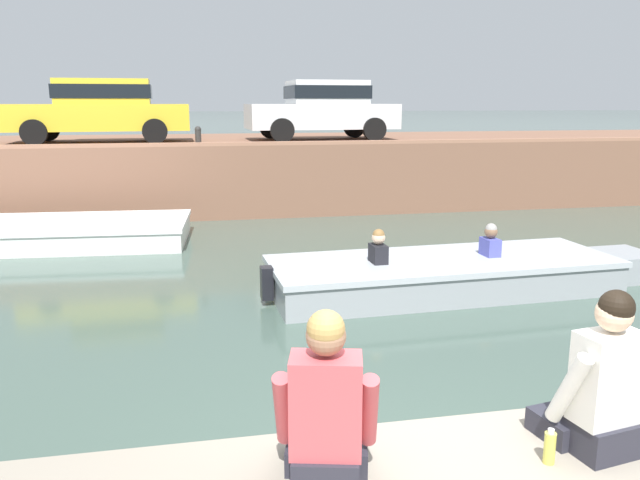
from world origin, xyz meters
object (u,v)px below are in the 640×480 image
at_px(car_left_inner_yellow, 100,108).
at_px(mooring_bollard_mid, 198,135).
at_px(motorboat_passing, 457,274).
at_px(bottle_drink, 550,447).
at_px(boat_moored_west_white, 24,234).
at_px(person_seated_right, 600,389).
at_px(car_centre_white, 323,108).
at_px(person_seated_left, 326,417).

relative_size(car_left_inner_yellow, mooring_bollard_mid, 10.01).
xyz_separation_m(motorboat_passing, bottle_drink, (-1.85, -5.48, 0.60)).
height_order(boat_moored_west_white, bottle_drink, bottle_drink).
bearing_deg(bottle_drink, person_seated_right, 14.27).
distance_m(mooring_bollard_mid, person_seated_right, 12.17).
distance_m(car_left_inner_yellow, person_seated_right, 14.46).
height_order(motorboat_passing, car_centre_white, car_centre_white).
xyz_separation_m(person_seated_left, bottle_drink, (1.24, -0.07, -0.28)).
xyz_separation_m(boat_moored_west_white, bottle_drink, (5.17, -9.90, 0.63)).
xyz_separation_m(motorboat_passing, person_seated_left, (-3.09, -5.41, 0.88)).
bearing_deg(mooring_bollard_mid, person_seated_right, -79.99).
distance_m(motorboat_passing, mooring_bollard_mid, 7.69).
xyz_separation_m(car_left_inner_yellow, person_seated_left, (2.88, -13.70, -1.45)).
relative_size(boat_moored_west_white, person_seated_right, 7.10).
bearing_deg(motorboat_passing, car_left_inner_yellow, 125.79).
bearing_deg(boat_moored_west_white, bottle_drink, -62.41).
bearing_deg(bottle_drink, car_centre_white, 83.71).
height_order(boat_moored_west_white, motorboat_passing, motorboat_passing).
relative_size(mooring_bollard_mid, bottle_drink, 2.18).
xyz_separation_m(boat_moored_west_white, car_left_inner_yellow, (1.05, 3.87, 2.36)).
xyz_separation_m(person_seated_left, person_seated_right, (1.58, 0.02, 0.00)).
relative_size(boat_moored_west_white, motorboat_passing, 1.11).
distance_m(car_left_inner_yellow, car_centre_white, 5.64).
bearing_deg(mooring_bollard_mid, boat_moored_west_white, -147.77).
bearing_deg(motorboat_passing, person_seated_right, -105.68).
xyz_separation_m(mooring_bollard_mid, bottle_drink, (1.77, -12.04, -1.12)).
relative_size(person_seated_left, person_seated_right, 1.00).
bearing_deg(car_centre_white, bottle_drink, -96.29).
bearing_deg(boat_moored_west_white, mooring_bollard_mid, 32.23).
relative_size(car_centre_white, bottle_drink, 19.40).
distance_m(boat_moored_west_white, mooring_bollard_mid, 4.38).
xyz_separation_m(car_left_inner_yellow, car_centre_white, (5.64, -0.00, -0.00)).
height_order(mooring_bollard_mid, person_seated_right, mooring_bollard_mid).
relative_size(car_left_inner_yellow, bottle_drink, 21.83).
relative_size(mooring_bollard_mid, person_seated_left, 0.46).
distance_m(boat_moored_west_white, car_left_inner_yellow, 4.65).
bearing_deg(boat_moored_west_white, person_seated_right, -60.69).
height_order(car_left_inner_yellow, person_seated_left, car_left_inner_yellow).
bearing_deg(person_seated_right, motorboat_passing, 74.32).
height_order(boat_moored_west_white, person_seated_right, person_seated_right).
xyz_separation_m(car_centre_white, person_seated_left, (-2.76, -13.70, -1.45)).
bearing_deg(person_seated_left, boat_moored_west_white, 111.79).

